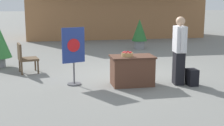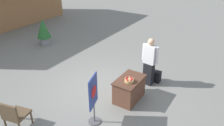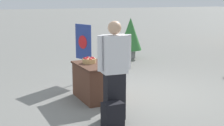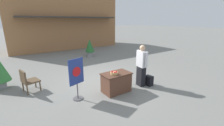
{
  "view_description": "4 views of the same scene",
  "coord_description": "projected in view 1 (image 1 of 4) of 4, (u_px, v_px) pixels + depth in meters",
  "views": [
    {
      "loc": [
        -2.0,
        -8.6,
        2.13
      ],
      "look_at": [
        -0.59,
        -1.08,
        0.6
      ],
      "focal_mm": 50.0,
      "sensor_mm": 36.0,
      "label": 1
    },
    {
      "loc": [
        -5.26,
        -3.72,
        4.3
      ],
      "look_at": [
        0.15,
        -0.27,
        1.02
      ],
      "focal_mm": 35.0,
      "sensor_mm": 36.0,
      "label": 2
    },
    {
      "loc": [
        5.87,
        -3.52,
        2.11
      ],
      "look_at": [
        -0.12,
        -0.61,
        0.73
      ],
      "focal_mm": 50.0,
      "sensor_mm": 36.0,
      "label": 3
    },
    {
      "loc": [
        -3.24,
        -5.37,
        2.7
      ],
      "look_at": [
        0.2,
        -0.39,
        0.97
      ],
      "focal_mm": 24.0,
      "sensor_mm": 36.0,
      "label": 4
    }
  ],
  "objects": [
    {
      "name": "ground_plane",
      "position": [
        125.0,
        75.0,
        9.07
      ],
      "size": [
        120.0,
        120.0,
        0.0
      ],
      "primitive_type": "plane",
      "color": "slate"
    },
    {
      "name": "display_table",
      "position": [
        132.0,
        70.0,
        7.97
      ],
      "size": [
        1.1,
        0.69,
        0.76
      ],
      "color": "brown",
      "rests_on": "ground_plane"
    },
    {
      "name": "apple_basket",
      "position": [
        127.0,
        54.0,
        7.8
      ],
      "size": [
        0.28,
        0.28,
        0.13
      ],
      "color": "tan",
      "rests_on": "display_table"
    },
    {
      "name": "person_visitor",
      "position": [
        179.0,
        50.0,
        7.96
      ],
      "size": [
        0.3,
        0.61,
        1.75
      ],
      "rotation": [
        0.0,
        0.0,
        3.03
      ],
      "color": "black",
      "rests_on": "ground_plane"
    },
    {
      "name": "backpack",
      "position": [
        192.0,
        77.0,
        7.98
      ],
      "size": [
        0.24,
        0.34,
        0.42
      ],
      "color": "black",
      "rests_on": "ground_plane"
    },
    {
      "name": "poster_board",
      "position": [
        74.0,
        53.0,
        7.91
      ],
      "size": [
        0.58,
        0.36,
        1.48
      ],
      "rotation": [
        0.0,
        0.0,
        -1.26
      ],
      "color": "#4C4C51",
      "rests_on": "ground_plane"
    },
    {
      "name": "patio_chair",
      "position": [
        25.0,
        57.0,
        9.28
      ],
      "size": [
        0.66,
        0.66,
        0.9
      ],
      "rotation": [
        0.0,
        0.0,
        0.23
      ],
      "color": "brown",
      "rests_on": "ground_plane"
    },
    {
      "name": "potted_plant_near_right",
      "position": [
        140.0,
        32.0,
        13.98
      ],
      "size": [
        0.69,
        0.69,
        1.34
      ],
      "color": "gray",
      "rests_on": "ground_plane"
    }
  ]
}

